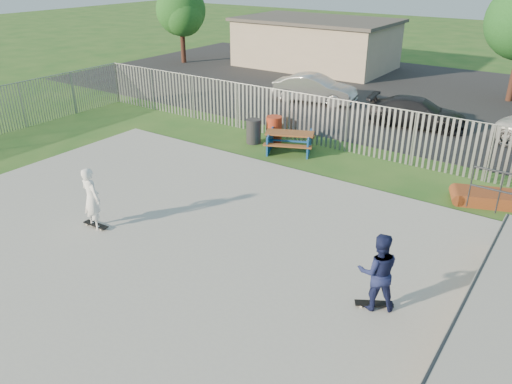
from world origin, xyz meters
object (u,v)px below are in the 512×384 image
Objects in this scene: funbox at (489,198)px; car_silver at (315,89)px; tree_left at (181,11)px; car_dark at (417,112)px; picnic_table at (289,142)px; trash_bin_red at (274,129)px; skater_navy at (378,272)px; trash_bin_grey at (254,131)px; skater_white at (92,198)px.

car_silver is (-10.13, 7.37, 0.54)m from funbox.
funbox is 26.14m from tree_left.
car_silver is 5.80m from car_dark.
tree_left is at bearing 65.85° from car_dark.
car_dark is at bearing 39.51° from picnic_table.
car_dark reaches higher than picnic_table.
trash_bin_red is (-1.10, 0.59, 0.14)m from picnic_table.
skater_navy reaches higher than car_dark.
trash_bin_red is 0.25× the size of car_dark.
trash_bin_red is 18.35m from tree_left.
trash_bin_red reaches higher than picnic_table.
funbox is at bearing -26.77° from tree_left.
funbox is 9.15m from trash_bin_grey.
car_silver is at bearing -18.31° from tree_left.
skater_navy reaches higher than funbox.
tree_left is at bearing -70.53° from skater_navy.
car_silver is 13.99m from tree_left.
car_silver is at bearing 104.16° from trash_bin_red.
trash_bin_grey is (-0.61, -0.57, -0.04)m from trash_bin_red.
trash_bin_red is at bearing -36.14° from tree_left.
trash_bin_grey is 8.49m from skater_white.
picnic_table is at bearing -78.88° from skater_navy.
trash_bin_grey is at bearing -38.76° from tree_left.
trash_bin_red is at bearing 134.29° from car_dark.
skater_navy is at bearing -45.98° from trash_bin_red.
skater_white reaches higher than picnic_table.
skater_white is (-0.00, -9.02, 0.48)m from trash_bin_red.
skater_navy is 1.00× the size of skater_white.
funbox is 7.02m from skater_navy.
tree_left reaches higher than trash_bin_red.
trash_bin_red is 11.02m from skater_navy.
trash_bin_grey is 0.19× the size of tree_left.
skater_white is at bearing -85.86° from trash_bin_grey.
skater_white is at bearing 155.77° from car_dark.
funbox is (7.42, -0.41, -0.21)m from picnic_table.
funbox is 11.73m from skater_white.
car_silver is at bearing 123.01° from funbox.
trash_bin_grey is 0.57× the size of skater_navy.
trash_bin_red is (-8.52, 1.00, 0.35)m from funbox.
skater_navy is (6.55, -7.32, 0.62)m from picnic_table.
picnic_table is at bearing 144.96° from car_dark.
skater_white is (14.62, -19.69, -2.53)m from tree_left.
picnic_table is 0.53× the size of car_dark.
car_silver is 0.99× the size of car_dark.
trash_bin_grey is at bearing -137.19° from trash_bin_red.
skater_navy is at bearing -173.35° from car_dark.
trash_bin_grey is 7.01m from car_silver.
picnic_table is 7.48m from car_silver.
trash_bin_red is 0.25× the size of car_silver.
trash_bin_grey reaches higher than funbox.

